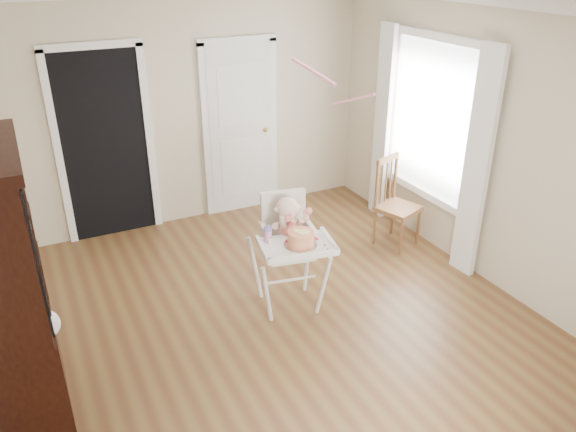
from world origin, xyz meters
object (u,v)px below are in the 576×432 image
high_chair (289,240)px  cake (301,238)px  dining_chair (396,205)px  china_cabinet (8,291)px  sippy_cup (268,234)px

high_chair → cake: 0.31m
cake → dining_chair: dining_chair is taller
china_cabinet → dining_chair: (3.85, 0.89, -0.53)m
sippy_cup → china_cabinet: (-2.00, -0.23, 0.15)m
sippy_cup → dining_chair: size_ratio=0.17×
cake → sippy_cup: sippy_cup is taller
cake → china_cabinet: size_ratio=0.15×
cake → china_cabinet: (-2.21, -0.05, 0.15)m
high_chair → sippy_cup: bearing=-150.4°
high_chair → sippy_cup: size_ratio=6.41×
sippy_cup → dining_chair: (1.85, 0.66, -0.38)m
dining_chair → sippy_cup: bearing=179.6°
cake → china_cabinet: 2.22m
china_cabinet → dining_chair: china_cabinet is taller
high_chair → china_cabinet: china_cabinet is taller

